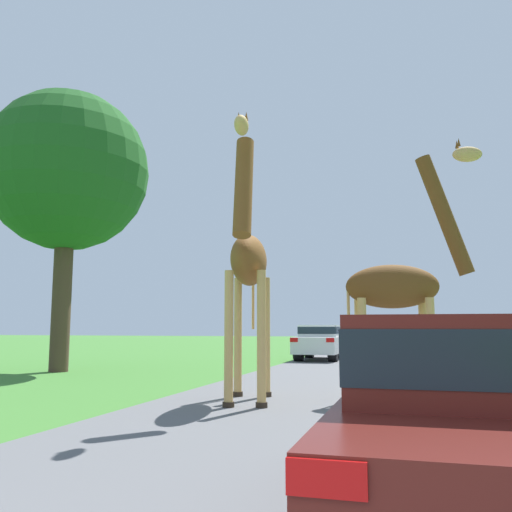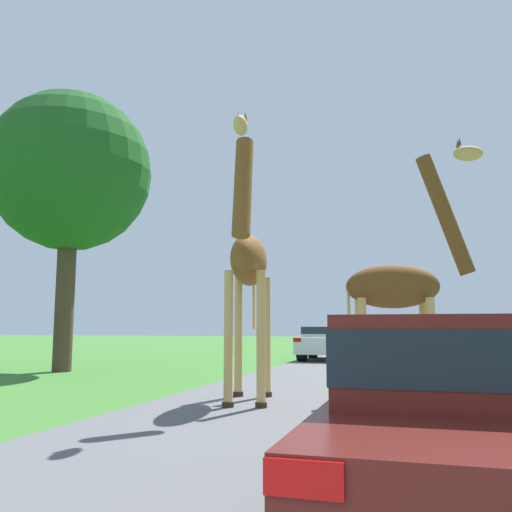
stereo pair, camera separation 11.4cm
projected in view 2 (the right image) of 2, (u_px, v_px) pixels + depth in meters
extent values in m
cube|color=#5B5B5E|center=(397.00, 353.00, 28.46)|extent=(7.50, 120.00, 0.00)
cylinder|color=tan|center=(261.00, 338.00, 9.39)|extent=(0.16, 0.16, 2.36)
cylinder|color=#2D2319|center=(261.00, 405.00, 9.25)|extent=(0.21, 0.21, 0.09)
cylinder|color=tan|center=(228.00, 338.00, 9.44)|extent=(0.16, 0.16, 2.36)
cylinder|color=#2D2319|center=(228.00, 405.00, 9.29)|extent=(0.21, 0.21, 0.09)
cylinder|color=tan|center=(267.00, 336.00, 10.85)|extent=(0.16, 0.16, 2.36)
cylinder|color=#2D2319|center=(267.00, 394.00, 10.70)|extent=(0.21, 0.21, 0.09)
cylinder|color=tan|center=(238.00, 336.00, 10.90)|extent=(0.16, 0.16, 2.36)
cylinder|color=#2D2319|center=(238.00, 394.00, 10.75)|extent=(0.21, 0.21, 0.09)
ellipsoid|color=brown|center=(249.00, 261.00, 10.34)|extent=(1.08, 2.20, 0.95)
cylinder|color=brown|center=(243.00, 187.00, 9.42)|extent=(0.49, 0.93, 1.91)
ellipsoid|color=tan|center=(240.00, 125.00, 9.14)|extent=(0.35, 0.60, 0.30)
cylinder|color=tan|center=(254.00, 298.00, 11.24)|extent=(0.06, 0.06, 1.30)
cone|color=brown|center=(245.00, 116.00, 9.33)|extent=(0.07, 0.07, 0.16)
cone|color=brown|center=(238.00, 116.00, 9.34)|extent=(0.07, 0.07, 0.16)
cylinder|color=tan|center=(425.00, 349.00, 10.35)|extent=(0.16, 0.16, 1.90)
cylinder|color=#2D2319|center=(427.00, 397.00, 10.23)|extent=(0.21, 0.21, 0.10)
cylinder|color=tan|center=(432.00, 350.00, 9.73)|extent=(0.16, 0.16, 1.90)
cylinder|color=#2D2319|center=(434.00, 402.00, 9.61)|extent=(0.21, 0.21, 0.10)
cylinder|color=tan|center=(360.00, 349.00, 10.47)|extent=(0.16, 0.16, 1.90)
cylinder|color=#2D2319|center=(361.00, 397.00, 10.35)|extent=(0.21, 0.21, 0.10)
cylinder|color=tan|center=(363.00, 350.00, 9.86)|extent=(0.16, 0.16, 1.90)
cylinder|color=#2D2319|center=(364.00, 401.00, 9.74)|extent=(0.21, 0.21, 0.10)
ellipsoid|color=brown|center=(393.00, 286.00, 10.25)|extent=(1.86, 1.04, 0.83)
cylinder|color=brown|center=(445.00, 214.00, 10.33)|extent=(1.06, 0.48, 2.37)
ellipsoid|color=tan|center=(468.00, 154.00, 10.43)|extent=(0.59, 0.34, 0.30)
cylinder|color=tan|center=(349.00, 314.00, 10.27)|extent=(0.06, 0.06, 1.05)
cone|color=brown|center=(458.00, 144.00, 10.54)|extent=(0.07, 0.07, 0.16)
cone|color=brown|center=(459.00, 141.00, 10.41)|extent=(0.07, 0.07, 0.16)
cube|color=#561914|center=(463.00, 442.00, 3.77)|extent=(1.77, 3.97, 0.59)
cube|color=#561914|center=(459.00, 357.00, 3.84)|extent=(1.59, 1.79, 0.57)
cube|color=#19232D|center=(459.00, 353.00, 3.85)|extent=(1.61, 1.81, 0.34)
cube|color=red|center=(303.00, 479.00, 2.10)|extent=(0.32, 0.03, 0.14)
cylinder|color=black|center=(374.00, 439.00, 5.07)|extent=(0.35, 0.65, 0.65)
cube|color=silver|center=(324.00, 345.00, 22.94)|extent=(1.75, 4.08, 0.67)
cube|color=silver|center=(324.00, 331.00, 23.01)|extent=(1.57, 1.84, 0.49)
cube|color=#19232D|center=(324.00, 330.00, 23.02)|extent=(1.59, 1.86, 0.29)
cube|color=red|center=(297.00, 340.00, 21.22)|extent=(0.31, 0.03, 0.16)
cube|color=red|center=(334.00, 340.00, 20.82)|extent=(0.31, 0.03, 0.16)
cylinder|color=black|center=(313.00, 350.00, 24.26)|extent=(0.35, 0.70, 0.70)
cylinder|color=black|center=(344.00, 350.00, 23.87)|extent=(0.35, 0.70, 0.70)
cylinder|color=black|center=(302.00, 352.00, 21.93)|extent=(0.35, 0.70, 0.70)
cylinder|color=black|center=(336.00, 353.00, 21.54)|extent=(0.35, 0.70, 0.70)
cube|color=navy|center=(385.00, 342.00, 26.85)|extent=(1.80, 4.28, 0.69)
cube|color=navy|center=(385.00, 331.00, 26.92)|extent=(1.62, 1.92, 0.48)
cube|color=#19232D|center=(385.00, 330.00, 26.93)|extent=(1.64, 1.94, 0.29)
cube|color=red|center=(366.00, 338.00, 25.04)|extent=(0.32, 0.03, 0.17)
cube|color=red|center=(399.00, 338.00, 24.63)|extent=(0.32, 0.03, 0.17)
cylinder|color=black|center=(373.00, 347.00, 28.23)|extent=(0.36, 0.62, 0.62)
cylinder|color=black|center=(401.00, 348.00, 27.83)|extent=(0.36, 0.62, 0.62)
cylinder|color=black|center=(368.00, 349.00, 25.79)|extent=(0.36, 0.62, 0.62)
cylinder|color=black|center=(400.00, 350.00, 25.39)|extent=(0.36, 0.62, 0.62)
cylinder|color=#4C3828|center=(66.00, 281.00, 17.13)|extent=(0.58, 0.58, 5.62)
sphere|color=#1E561E|center=(71.00, 171.00, 17.60)|extent=(5.17, 5.17, 5.17)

